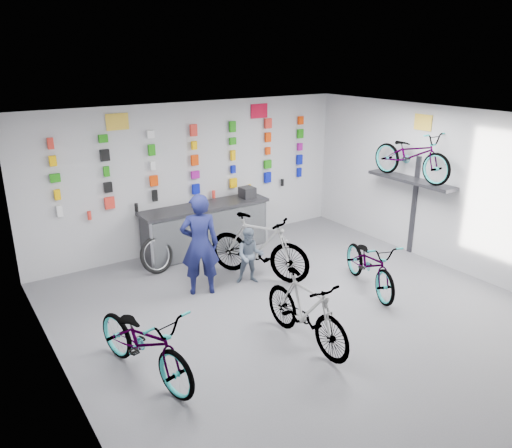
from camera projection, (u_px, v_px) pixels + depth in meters
floor at (318, 325)px, 7.56m from camera, size 8.00×8.00×0.00m
ceiling at (327, 125)px, 6.58m from camera, size 8.00×8.00×0.00m
wall_back at (194, 176)px, 10.22m from camera, size 7.00×0.00×7.00m
wall_left at (69, 295)px, 5.24m from camera, size 0.00×8.00×8.00m
wall_right at (472, 195)px, 8.90m from camera, size 0.00×8.00×8.00m
counter at (206, 229)px, 10.19m from camera, size 2.70×0.66×1.00m
merch_wall at (199, 163)px, 10.11m from camera, size 5.56×0.08×1.57m
wall_bracket at (411, 184)px, 9.77m from camera, size 0.39×1.90×2.00m
sign_left at (117, 122)px, 9.02m from camera, size 0.42×0.02×0.30m
sign_right at (259, 111)px, 10.64m from camera, size 0.42×0.02×0.30m
sign_side at (423, 122)px, 9.46m from camera, size 0.02×0.40×0.30m
bike_left at (145, 341)px, 6.22m from camera, size 1.10×2.01×1.00m
bike_center at (306, 310)px, 6.92m from camera, size 0.52×1.75×1.05m
bike_right at (370, 264)px, 8.57m from camera, size 1.19×1.89×0.94m
bike_service at (259, 246)px, 8.99m from camera, size 1.47×1.99×1.19m
bike_wall at (412, 155)px, 9.53m from camera, size 0.63×1.80×0.95m
clerk at (200, 245)px, 8.30m from camera, size 0.75×0.64×1.76m
customer at (250, 256)px, 8.80m from camera, size 0.62×0.58×1.02m
spare_wheel at (157, 255)px, 9.29m from camera, size 0.75×0.45×0.69m
register at (247, 192)px, 10.52m from camera, size 0.28×0.30×0.22m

